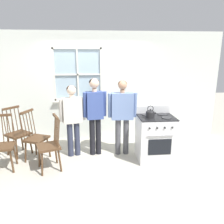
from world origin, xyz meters
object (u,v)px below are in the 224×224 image
at_px(person_elderly_left, 73,115).
at_px(stove, 155,137).
at_px(chair_near_stove, 3,146).
at_px(chair_by_window, 35,138).
at_px(potted_plant, 89,98).
at_px(chair_near_wall, 18,134).
at_px(chair_center_cluster, 50,146).
at_px(person_teen_center, 95,110).
at_px(person_adult_right, 122,111).
at_px(kettle, 150,114).

relative_size(person_elderly_left, stove, 1.42).
height_order(chair_near_stove, stove, stove).
distance_m(chair_by_window, potted_plant, 1.67).
relative_size(chair_near_wall, chair_near_stove, 1.00).
bearing_deg(stove, chair_center_cluster, -172.65).
distance_m(chair_near_wall, chair_near_stove, 0.65).
bearing_deg(chair_center_cluster, person_elderly_left, 124.29).
height_order(chair_near_stove, person_teen_center, person_teen_center).
xyz_separation_m(person_elderly_left, person_adult_right, (1.05, -0.01, 0.06)).
height_order(chair_near_stove, kettle, kettle).
distance_m(chair_center_cluster, potted_plant, 1.80).
xyz_separation_m(stove, potted_plant, (-1.38, 1.24, 0.63)).
height_order(chair_near_wall, person_elderly_left, person_elderly_left).
bearing_deg(potted_plant, person_adult_right, -53.16).
bearing_deg(person_adult_right, kettle, -39.23).
height_order(chair_center_cluster, stove, stove).
xyz_separation_m(person_adult_right, kettle, (0.50, -0.42, 0.04)).
distance_m(person_elderly_left, stove, 1.80).
xyz_separation_m(chair_near_wall, stove, (2.93, -0.46, 0.00)).
distance_m(stove, kettle, 0.59).
height_order(chair_by_window, stove, stove).
height_order(chair_near_wall, chair_near_stove, same).
bearing_deg(person_elderly_left, person_adult_right, -13.51).
relative_size(chair_by_window, person_elderly_left, 0.69).
distance_m(chair_by_window, chair_center_cluster, 0.56).
height_order(chair_center_cluster, potted_plant, potted_plant).
relative_size(person_teen_center, kettle, 6.78).
height_order(chair_by_window, person_adult_right, person_adult_right).
bearing_deg(chair_near_stove, kettle, -6.83).
xyz_separation_m(chair_center_cluster, person_teen_center, (0.86, 0.59, 0.54)).
bearing_deg(kettle, potted_plant, 131.38).
xyz_separation_m(chair_by_window, person_teen_center, (1.23, 0.17, 0.54)).
distance_m(kettle, potted_plant, 1.83).
bearing_deg(person_adult_right, chair_center_cluster, -157.74).
bearing_deg(chair_near_wall, person_elderly_left, -58.42).
bearing_deg(chair_by_window, person_adult_right, -64.02).
xyz_separation_m(kettle, potted_plant, (-1.21, 1.37, 0.08)).
xyz_separation_m(chair_by_window, chair_near_stove, (-0.52, -0.34, 0.00)).
bearing_deg(potted_plant, chair_by_window, -135.29).
bearing_deg(person_adult_right, chair_near_stove, -167.45).
height_order(person_teen_center, kettle, person_teen_center).
height_order(chair_center_cluster, kettle, kettle).
distance_m(chair_near_stove, person_teen_center, 1.90).
bearing_deg(person_adult_right, chair_near_wall, 176.67).
bearing_deg(kettle, stove, 38.36).
bearing_deg(chair_by_window, person_elderly_left, -57.72).
relative_size(chair_center_cluster, person_elderly_left, 0.69).
bearing_deg(chair_near_wall, person_adult_right, -54.98).
xyz_separation_m(chair_near_wall, chair_center_cluster, (0.82, -0.74, 0.00)).
distance_m(person_elderly_left, person_teen_center, 0.48).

